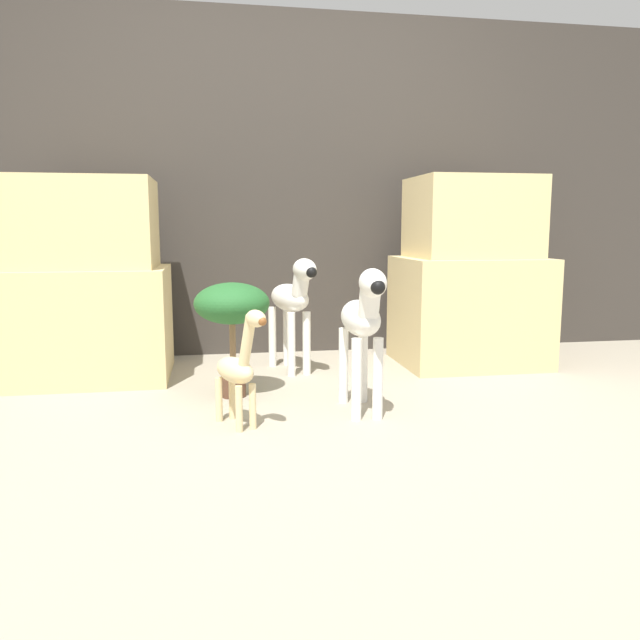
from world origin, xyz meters
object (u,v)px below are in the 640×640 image
at_px(zebra_right, 363,321).
at_px(potted_palm_front, 232,308).
at_px(zebra_left, 292,300).
at_px(giraffe_figurine, 238,367).

height_order(zebra_right, potted_palm_front, zebra_right).
relative_size(zebra_right, zebra_left, 1.00).
height_order(zebra_left, potted_palm_front, zebra_left).
bearing_deg(potted_palm_front, zebra_left, 53.16).
bearing_deg(giraffe_figurine, zebra_right, 9.80).
bearing_deg(potted_palm_front, giraffe_figurine, -89.11).
xyz_separation_m(zebra_right, zebra_left, (-0.20, 0.87, 0.00)).
distance_m(zebra_left, giraffe_figurine, 1.04).
distance_m(zebra_right, potted_palm_front, 0.68).
distance_m(giraffe_figurine, potted_palm_front, 0.52).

